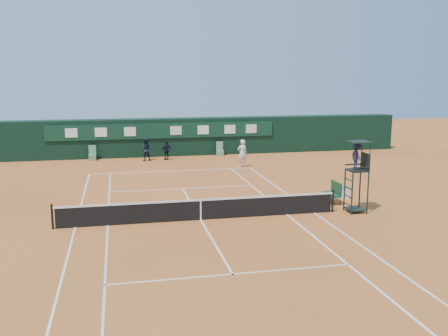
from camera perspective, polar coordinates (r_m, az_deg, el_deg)
The scene contains 14 objects.
ground at distance 22.76m, azimuth -2.68°, elevation -5.95°, with size 90.00×90.00×0.00m, color #C86B2F.
court_lines at distance 22.76m, azimuth -2.68°, elevation -5.93°, with size 11.05×23.85×0.01m.
tennis_net at distance 22.62m, azimuth -2.69°, elevation -4.71°, with size 12.90×0.10×1.10m.
back_wall at distance 40.73m, azimuth -7.04°, elevation 3.55°, with size 40.00×1.65×3.00m.
linesman_chair_left at distance 39.54m, azimuth -14.80°, elevation 1.32°, with size 0.55×0.50×1.15m.
linesman_chair_right at distance 40.30m, azimuth -0.46°, elevation 1.84°, with size 0.55×0.50×1.15m.
umpire_chair at distance 24.28m, azimuth 14.99°, elevation 0.71°, with size 0.96×0.95×3.42m.
player_bench at distance 26.16m, azimuth 12.41°, elevation -2.64°, with size 0.56×1.20×1.10m.
tennis_bag at distance 25.64m, azimuth 11.41°, elevation -3.86°, with size 0.39×0.89×0.33m, color black.
cooler at distance 27.32m, azimuth 13.42°, elevation -2.70°, with size 0.57×0.57×0.65m.
tennis_ball at distance 30.29m, azimuth 0.81°, elevation -1.66°, with size 0.07×0.07×0.07m, color yellow.
player at distance 35.38m, azimuth 2.10°, elevation 1.69°, with size 0.72×0.47×1.97m, color white.
ball_kid_left at distance 38.47m, azimuth -8.96°, elevation 2.09°, with size 0.83×0.64×1.70m, color black.
ball_kid_right at distance 38.61m, azimuth -6.59°, elevation 2.03°, with size 0.88×0.36×1.49m, color black.
Camera 1 is at (-3.53, -21.52, 6.51)m, focal length 40.00 mm.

